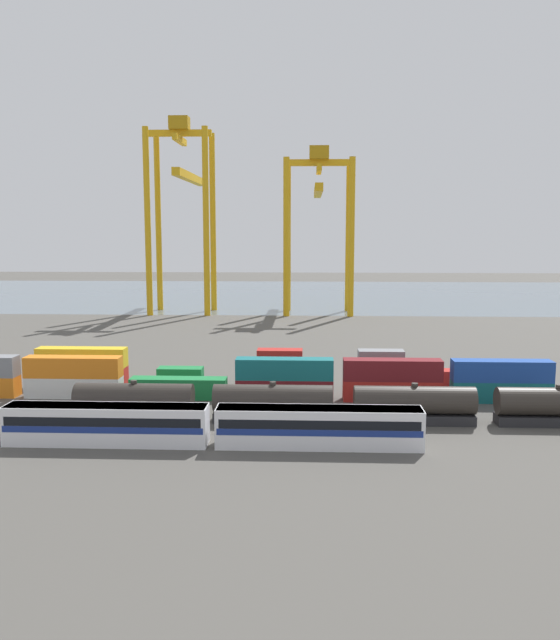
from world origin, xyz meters
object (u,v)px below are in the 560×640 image
shipping_container_5 (284,389)px  shipping_container_12 (82,376)px  shipping_container_17 (380,379)px  gantry_crane_central (318,211)px  freight_tank_row (343,403)px  shipping_container_4 (179,388)px  gantry_crane_west (183,196)px  passenger_train (212,424)px  shipping_container_14 (181,377)px

shipping_container_5 → shipping_container_12: 28.48m
shipping_container_5 → shipping_container_17: (12.60, 6.28, 0.00)m
shipping_container_12 → shipping_container_5: bearing=-12.7°
gantry_crane_central → freight_tank_row: bearing=-89.2°
freight_tank_row → shipping_container_4: 22.35m
shipping_container_12 → gantry_crane_west: bearing=91.1°
passenger_train → gantry_crane_central: size_ratio=0.99×
shipping_container_5 → shipping_container_14: bearing=156.3°
shipping_container_17 → gantry_crane_west: (-41.95, 83.61, 28.35)m
shipping_container_4 → shipping_container_14: same height
gantry_crane_central → gantry_crane_west: bearing=179.4°
shipping_container_14 → shipping_container_4: bearing=-81.1°
gantry_crane_west → freight_tank_row: bearing=-70.0°
passenger_train → freight_tank_row: bearing=32.2°
shipping_container_12 → gantry_crane_west: size_ratio=0.25×
passenger_train → shipping_container_5: bearing=70.3°
passenger_train → gantry_crane_central: 110.76m
freight_tank_row → shipping_container_5: freight_tank_row is taller
shipping_container_12 → shipping_container_17: size_ratio=2.00×
gantry_crane_central → shipping_container_14: bearing=-103.3°
passenger_train → shipping_container_14: (-7.87, 24.30, -0.84)m
shipping_container_12 → shipping_container_17: (40.38, 0.00, 0.00)m
shipping_container_5 → shipping_container_12: bearing=167.3°
shipping_container_12 → gantry_crane_west: gantry_crane_west is taller
shipping_container_14 → shipping_container_17: size_ratio=1.00×
freight_tank_row → shipping_container_17: size_ratio=9.84×
passenger_train → gantry_crane_west: 113.69m
shipping_container_5 → shipping_container_14: size_ratio=2.00×
shipping_container_14 → gantry_crane_west: 89.56m
shipping_container_4 → shipping_container_14: (-0.98, 6.28, 0.00)m
shipping_container_14 → gantry_crane_west: gantry_crane_west is taller
passenger_train → shipping_container_14: passenger_train is taller
freight_tank_row → shipping_container_12: freight_tank_row is taller
shipping_container_4 → gantry_crane_central: bearing=78.2°
shipping_container_12 → passenger_train: bearing=-48.7°
freight_tank_row → shipping_container_14: freight_tank_row is taller
shipping_container_12 → gantry_crane_west: 88.30m
freight_tank_row → gantry_crane_central: 102.00m
passenger_train → shipping_container_12: (-21.33, 24.30, -0.84)m
freight_tank_row → gantry_crane_west: 109.43m
passenger_train → shipping_container_4: bearing=110.9°
passenger_train → gantry_crane_west: bearing=102.0°
shipping_container_17 → shipping_container_5: bearing=-153.5°
shipping_container_4 → gantry_crane_central: gantry_crane_central is taller
shipping_container_14 → gantry_crane_west: (-15.03, 83.61, 28.35)m
gantry_crane_west → shipping_container_5: bearing=-71.9°
passenger_train → gantry_crane_central: gantry_crane_central is taller
freight_tank_row → gantry_crane_west: gantry_crane_west is taller
shipping_container_12 → gantry_crane_central: (33.12, 83.25, 24.58)m
passenger_train → gantry_crane_west: gantry_crane_west is taller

